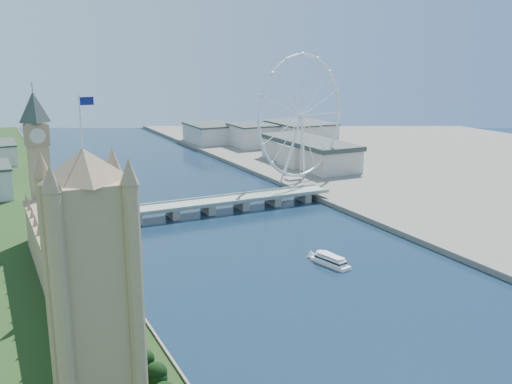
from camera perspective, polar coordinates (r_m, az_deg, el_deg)
victoria_tower at (r=191.37m, az=-16.03°, el=-9.05°), size 28.16×28.16×112.00m
parliament_range at (r=311.50m, az=-18.25°, el=-7.37°), size 24.00×200.00×70.00m
big_ben at (r=404.04m, az=-21.01°, el=4.21°), size 20.02×20.02×110.00m
westminster_bridge at (r=466.26m, az=-4.84°, el=-1.30°), size 220.00×22.00×9.50m
london_eye at (r=556.15m, az=4.57°, el=7.52°), size 113.60×39.12×124.30m
county_hall at (r=657.89m, az=5.25°, el=2.51°), size 54.00×144.00×35.00m
city_skyline at (r=717.96m, az=-9.58°, el=4.69°), size 505.00×280.00×32.00m
tour_boat_near at (r=356.90m, az=7.43°, el=-7.24°), size 14.50×32.05×6.88m
tour_boat_far at (r=361.10m, az=7.49°, el=-6.99°), size 8.67×26.17×5.64m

